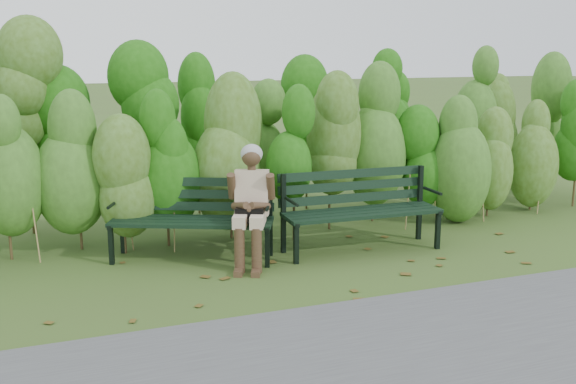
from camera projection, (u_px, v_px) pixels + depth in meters
name	position (u px, v px, depth m)	size (l,w,h in m)	color
ground	(300.00, 271.00, 6.80)	(80.00, 80.00, 0.00)	#3F5324
footpath	(415.00, 364.00, 4.79)	(60.00, 2.50, 0.01)	#474749
hedge_band	(244.00, 127.00, 8.24)	(11.04, 1.67, 2.42)	#47381E
leaf_litter	(287.00, 278.00, 6.58)	(5.60, 2.17, 0.01)	brown
bench_left	(193.00, 212.00, 7.15)	(1.78, 1.19, 0.85)	black
bench_right	(358.00, 204.00, 7.48)	(1.78, 0.64, 0.88)	black
seated_woman	(251.00, 198.00, 6.91)	(0.59, 0.78, 1.24)	tan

